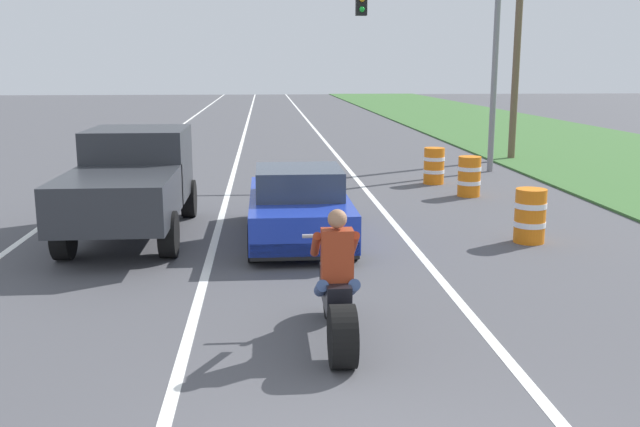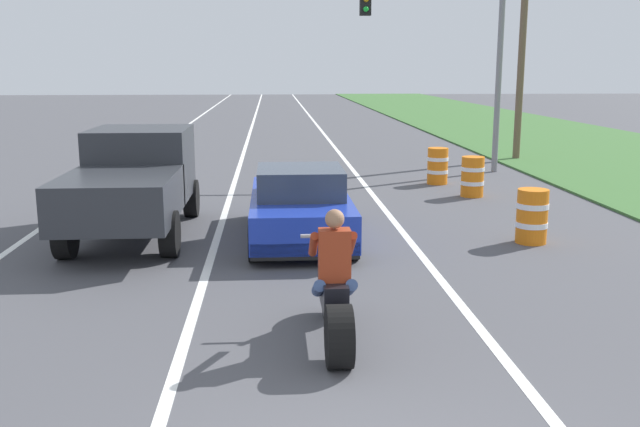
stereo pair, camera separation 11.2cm
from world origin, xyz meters
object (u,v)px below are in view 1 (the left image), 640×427
object	(u,v)px
motorcycle_with_rider	(337,297)
construction_barrel_nearest	(530,216)
pickup_truck_left_lane_dark_grey	(132,179)
construction_barrel_far	(434,166)
traffic_light_mast_near	(450,39)
construction_barrel_mid	(469,176)
sports_car_blue	(299,206)

from	to	relation	value
motorcycle_with_rider	construction_barrel_nearest	xyz separation A→B (m)	(4.05, 4.64, -0.09)
pickup_truck_left_lane_dark_grey	construction_barrel_far	xyz separation A→B (m)	(7.19, 5.64, -0.60)
motorcycle_with_rider	construction_barrel_nearest	world-z (taller)	motorcycle_with_rider
pickup_truck_left_lane_dark_grey	construction_barrel_far	world-z (taller)	pickup_truck_left_lane_dark_grey
traffic_light_mast_near	construction_barrel_mid	bearing A→B (deg)	-96.59
construction_barrel_nearest	construction_barrel_mid	world-z (taller)	same
motorcycle_with_rider	construction_barrel_nearest	distance (m)	6.16
traffic_light_mast_near	construction_barrel_mid	world-z (taller)	traffic_light_mast_near
traffic_light_mast_near	construction_barrel_nearest	bearing A→B (deg)	-94.64
construction_barrel_nearest	motorcycle_with_rider	bearing A→B (deg)	-131.11
pickup_truck_left_lane_dark_grey	construction_barrel_mid	bearing A→B (deg)	25.75
motorcycle_with_rider	construction_barrel_mid	distance (m)	10.32
construction_barrel_far	construction_barrel_mid	bearing A→B (deg)	-77.97
pickup_truck_left_lane_dark_grey	construction_barrel_far	bearing A→B (deg)	38.11
motorcycle_with_rider	construction_barrel_mid	xyz separation A→B (m)	(4.29, 9.39, -0.09)
motorcycle_with_rider	sports_car_blue	distance (m)	5.26
construction_barrel_nearest	construction_barrel_mid	bearing A→B (deg)	87.06
sports_car_blue	pickup_truck_left_lane_dark_grey	xyz separation A→B (m)	(-3.13, 0.46, 0.48)
pickup_truck_left_lane_dark_grey	traffic_light_mast_near	world-z (taller)	traffic_light_mast_near
sports_car_blue	pickup_truck_left_lane_dark_grey	distance (m)	3.20
pickup_truck_left_lane_dark_grey	construction_barrel_nearest	bearing A→B (deg)	-8.35
sports_car_blue	construction_barrel_nearest	world-z (taller)	sports_car_blue
motorcycle_with_rider	construction_barrel_far	xyz separation A→B (m)	(3.87, 11.36, -0.09)
pickup_truck_left_lane_dark_grey	construction_barrel_far	size ratio (longest dim) A/B	4.80
sports_car_blue	construction_barrel_nearest	distance (m)	4.28
sports_car_blue	construction_barrel_mid	xyz separation A→B (m)	(4.47, 4.13, -0.13)
pickup_truck_left_lane_dark_grey	traffic_light_mast_near	distance (m)	11.59
sports_car_blue	construction_barrel_mid	distance (m)	6.09
sports_car_blue	traffic_light_mast_near	distance (m)	10.20
sports_car_blue	motorcycle_with_rider	bearing A→B (deg)	-88.03
motorcycle_with_rider	pickup_truck_left_lane_dark_grey	size ratio (longest dim) A/B	0.46
construction_barrel_mid	construction_barrel_far	size ratio (longest dim) A/B	1.00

